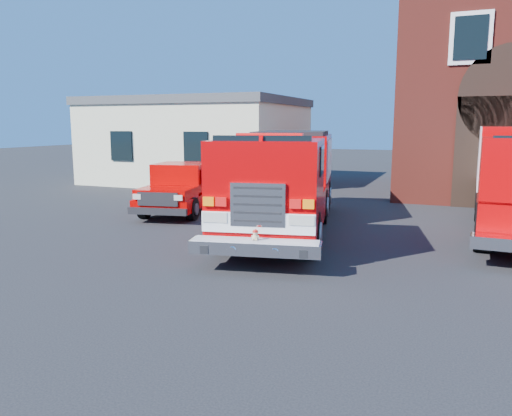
% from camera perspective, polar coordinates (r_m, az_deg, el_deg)
% --- Properties ---
extents(ground, '(100.00, 100.00, 0.00)m').
position_cam_1_polar(ground, '(11.78, 2.20, -5.34)').
color(ground, black).
rests_on(ground, ground).
extents(side_building, '(10.20, 8.20, 4.35)m').
position_cam_1_polar(side_building, '(26.98, -6.49, 7.77)').
color(side_building, beige).
rests_on(side_building, ground).
extents(fire_engine, '(4.33, 9.49, 2.82)m').
position_cam_1_polar(fire_engine, '(14.49, 3.23, 3.35)').
color(fire_engine, black).
rests_on(fire_engine, ground).
extents(pickup_truck, '(2.82, 5.45, 1.70)m').
position_cam_1_polar(pickup_truck, '(17.72, -8.13, 2.27)').
color(pickup_truck, black).
rests_on(pickup_truck, ground).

